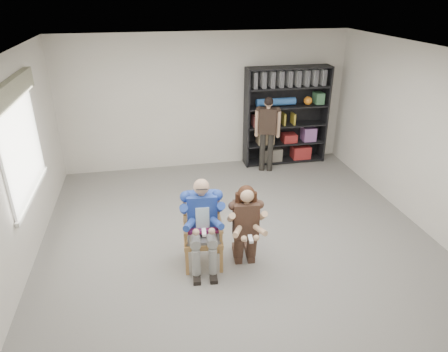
{
  "coord_description": "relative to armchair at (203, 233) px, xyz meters",
  "views": [
    {
      "loc": [
        -1.24,
        -4.6,
        3.56
      ],
      "look_at": [
        -0.2,
        0.6,
        1.05
      ],
      "focal_mm": 32.0,
      "sensor_mm": 36.0,
      "label": 1
    }
  ],
  "objects": [
    {
      "name": "room_shell",
      "position": [
        0.62,
        0.01,
        0.89
      ],
      "size": [
        6.0,
        7.0,
        2.8
      ],
      "primitive_type": null,
      "color": "beige",
      "rests_on": "ground"
    },
    {
      "name": "floor",
      "position": [
        0.62,
        0.01,
        -0.51
      ],
      "size": [
        6.0,
        7.0,
        0.01
      ],
      "primitive_type": "cube",
      "color": "slate",
      "rests_on": "ground"
    },
    {
      "name": "window_left",
      "position": [
        -2.33,
        1.01,
        1.12
      ],
      "size": [
        0.16,
        2.0,
        1.75
      ],
      "primitive_type": null,
      "color": "silver",
      "rests_on": "room_shell"
    },
    {
      "name": "armchair",
      "position": [
        0.0,
        0.0,
        0.0
      ],
      "size": [
        0.63,
        0.62,
        1.01
      ],
      "primitive_type": null,
      "rotation": [
        0.0,
        0.0,
        -0.09
      ],
      "color": "#A78041",
      "rests_on": "floor"
    },
    {
      "name": "seated_man",
      "position": [
        0.0,
        0.0,
        0.15
      ],
      "size": [
        0.63,
        0.84,
        1.31
      ],
      "primitive_type": null,
      "rotation": [
        0.0,
        0.0,
        -0.09
      ],
      "color": "navy",
      "rests_on": "floor"
    },
    {
      "name": "kneeling_woman",
      "position": [
        0.58,
        -0.12,
        0.1
      ],
      "size": [
        0.58,
        0.85,
        1.2
      ],
      "primitive_type": null,
      "rotation": [
        0.0,
        0.0,
        -0.09
      ],
      "color": "#332319",
      "rests_on": "floor"
    },
    {
      "name": "bookshelf",
      "position": [
        2.32,
        3.29,
        0.54
      ],
      "size": [
        1.8,
        0.38,
        2.1
      ],
      "primitive_type": null,
      "color": "black",
      "rests_on": "floor"
    },
    {
      "name": "standing_man",
      "position": [
        1.79,
        2.91,
        0.29
      ],
      "size": [
        0.56,
        0.42,
        1.6
      ],
      "primitive_type": null,
      "rotation": [
        0.0,
        0.0,
        -0.33
      ],
      "color": "black",
      "rests_on": "floor"
    }
  ]
}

